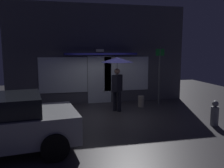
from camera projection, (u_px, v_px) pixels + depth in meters
ground_plane at (109, 115)px, 9.22m from camera, size 18.00×18.00×0.00m
building_facade at (99, 55)px, 11.15m from camera, size 8.28×1.00×4.53m
person_with_umbrella at (117, 68)px, 9.53m from camera, size 1.28×1.28×2.19m
street_sign_post at (159, 72)px, 10.71m from camera, size 0.40×0.07×2.62m
sidewalk_bollard at (141, 101)px, 10.52m from camera, size 0.27×0.27×0.48m
fire_hydrant at (215, 114)px, 7.92m from camera, size 0.26×0.26×0.84m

